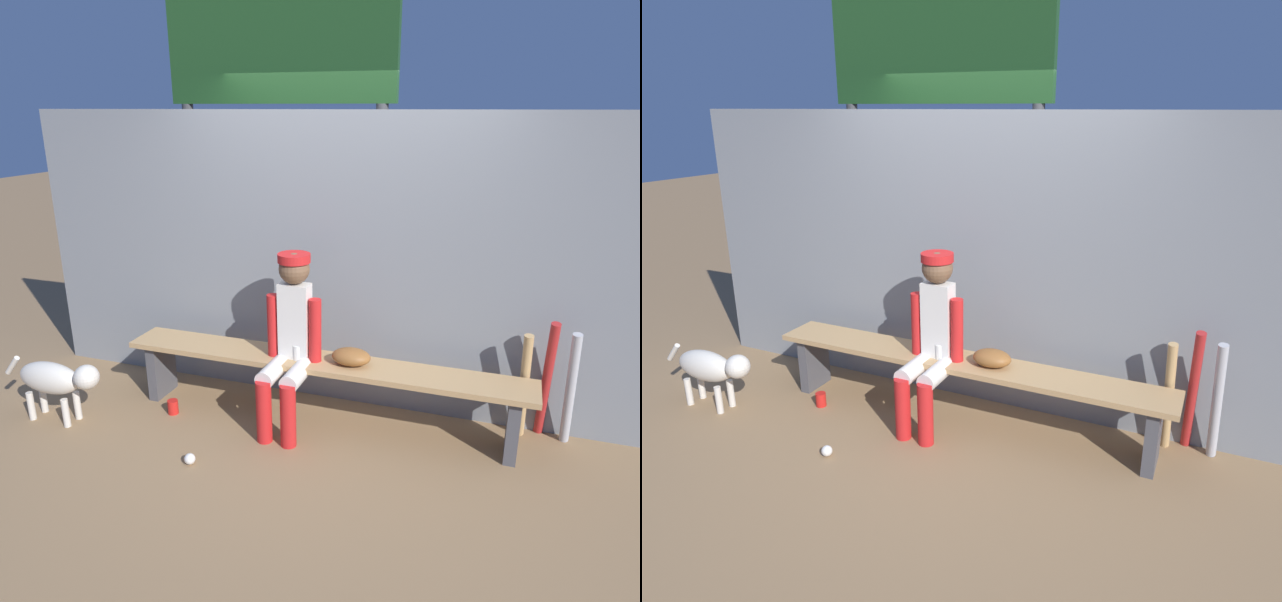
{
  "view_description": "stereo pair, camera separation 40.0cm",
  "coord_description": "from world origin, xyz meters",
  "views": [
    {
      "loc": [
        1.24,
        -3.59,
        2.23
      ],
      "look_at": [
        0.0,
        0.0,
        0.95
      ],
      "focal_mm": 32.32,
      "sensor_mm": 36.0,
      "label": 1
    },
    {
      "loc": [
        1.61,
        -3.44,
        2.23
      ],
      "look_at": [
        0.0,
        0.0,
        0.95
      ],
      "focal_mm": 32.32,
      "sensor_mm": 36.0,
      "label": 2
    }
  ],
  "objects": [
    {
      "name": "bat_wood_tan",
      "position": [
        1.4,
        0.24,
        0.4
      ],
      "size": [
        0.09,
        0.18,
        0.8
      ],
      "primitive_type": "cylinder",
      "rotation": [
        0.14,
        0.0,
        -0.15
      ],
      "color": "tan",
      "rests_on": "ground_plane"
    },
    {
      "name": "cup_on_ground",
      "position": [
        -1.1,
        -0.26,
        0.06
      ],
      "size": [
        0.08,
        0.08,
        0.11
      ],
      "primitive_type": "cylinder",
      "color": "red",
      "rests_on": "ground_plane"
    },
    {
      "name": "dugout_bench",
      "position": [
        0.0,
        0.0,
        0.4
      ],
      "size": [
        3.01,
        0.36,
        0.5
      ],
      "color": "tan",
      "rests_on": "ground_plane"
    },
    {
      "name": "ground_plane",
      "position": [
        0.0,
        0.0,
        0.0
      ],
      "size": [
        30.0,
        30.0,
        0.0
      ],
      "primitive_type": "plane",
      "color": "olive"
    },
    {
      "name": "baseball",
      "position": [
        -0.63,
        -0.8,
        0.04
      ],
      "size": [
        0.07,
        0.07,
        0.07
      ],
      "primitive_type": "sphere",
      "color": "white",
      "rests_on": "ground_plane"
    },
    {
      "name": "bat_aluminum_red",
      "position": [
        1.55,
        0.28,
        0.45
      ],
      "size": [
        0.08,
        0.25,
        0.91
      ],
      "primitive_type": "cylinder",
      "rotation": [
        0.2,
        0.0,
        0.05
      ],
      "color": "#B22323",
      "rests_on": "ground_plane"
    },
    {
      "name": "bat_aluminum_silver",
      "position": [
        1.7,
        0.24,
        0.43
      ],
      "size": [
        0.1,
        0.21,
        0.86
      ],
      "primitive_type": "cylinder",
      "rotation": [
        0.16,
        0.0,
        -0.19
      ],
      "color": "#B7B7BC",
      "rests_on": "ground_plane"
    },
    {
      "name": "dog",
      "position": [
        -1.84,
        -0.62,
        0.34
      ],
      "size": [
        0.84,
        0.2,
        0.49
      ],
      "color": "beige",
      "rests_on": "ground_plane"
    },
    {
      "name": "chainlink_fence",
      "position": [
        0.0,
        0.39,
        1.11
      ],
      "size": [
        5.16,
        0.03,
        2.21
      ],
      "primitive_type": "cube",
      "color": "gray",
      "rests_on": "ground_plane"
    },
    {
      "name": "scoreboard",
      "position": [
        -0.7,
        1.15,
        2.41
      ],
      "size": [
        2.29,
        0.27,
        3.44
      ],
      "color": "#3F3F42",
      "rests_on": "ground_plane"
    },
    {
      "name": "cup_on_bench",
      "position": [
        -0.16,
        -0.04,
        0.55
      ],
      "size": [
        0.08,
        0.08,
        0.11
      ],
      "primitive_type": "cylinder",
      "color": "silver",
      "rests_on": "dugout_bench"
    },
    {
      "name": "baseball_glove",
      "position": [
        0.23,
        0.0,
        0.56
      ],
      "size": [
        0.28,
        0.2,
        0.12
      ],
      "primitive_type": "ellipsoid",
      "color": "brown",
      "rests_on": "dugout_bench"
    },
    {
      "name": "player_seated",
      "position": [
        -0.19,
        -0.11,
        0.7
      ],
      "size": [
        0.41,
        0.55,
        1.27
      ],
      "color": "silver",
      "rests_on": "ground_plane"
    }
  ]
}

